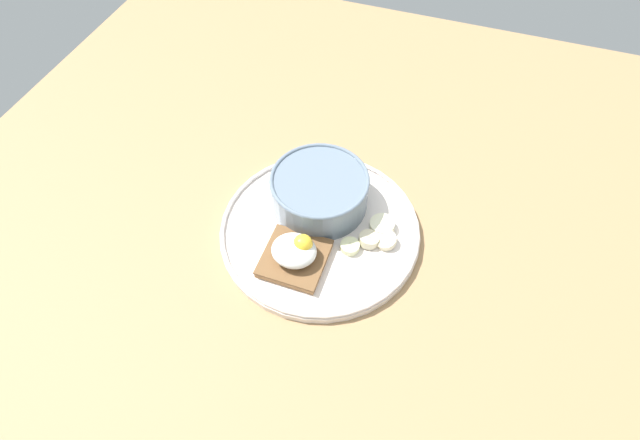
% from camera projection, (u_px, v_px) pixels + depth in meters
% --- Properties ---
extents(ground_plane, '(1.20, 1.20, 0.02)m').
position_uv_depth(ground_plane, '(320.00, 236.00, 0.72)').
color(ground_plane, '#9E7A51').
rests_on(ground_plane, ground).
extents(plate, '(0.28, 0.28, 0.02)m').
position_uv_depth(plate, '(320.00, 229.00, 0.71)').
color(plate, silver).
rests_on(plate, ground_plane).
extents(oatmeal_bowl, '(0.14, 0.14, 0.06)m').
position_uv_depth(oatmeal_bowl, '(320.00, 191.00, 0.71)').
color(oatmeal_bowl, slate).
rests_on(oatmeal_bowl, plate).
extents(toast_slice, '(0.08, 0.08, 0.01)m').
position_uv_depth(toast_slice, '(295.00, 258.00, 0.67)').
color(toast_slice, brown).
rests_on(toast_slice, plate).
extents(poached_egg, '(0.06, 0.05, 0.04)m').
position_uv_depth(poached_egg, '(295.00, 249.00, 0.65)').
color(poached_egg, white).
rests_on(poached_egg, toast_slice).
extents(banana_slice_front, '(0.04, 0.04, 0.02)m').
position_uv_depth(banana_slice_front, '(369.00, 240.00, 0.69)').
color(banana_slice_front, beige).
rests_on(banana_slice_front, plate).
extents(banana_slice_left, '(0.05, 0.05, 0.01)m').
position_uv_depth(banana_slice_left, '(382.00, 225.00, 0.70)').
color(banana_slice_left, '#F6F2C9').
rests_on(banana_slice_left, plate).
extents(banana_slice_back, '(0.04, 0.04, 0.01)m').
position_uv_depth(banana_slice_back, '(350.00, 246.00, 0.68)').
color(banana_slice_back, beige).
rests_on(banana_slice_back, plate).
extents(banana_slice_right, '(0.04, 0.04, 0.02)m').
position_uv_depth(banana_slice_right, '(386.00, 240.00, 0.69)').
color(banana_slice_right, beige).
rests_on(banana_slice_right, plate).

